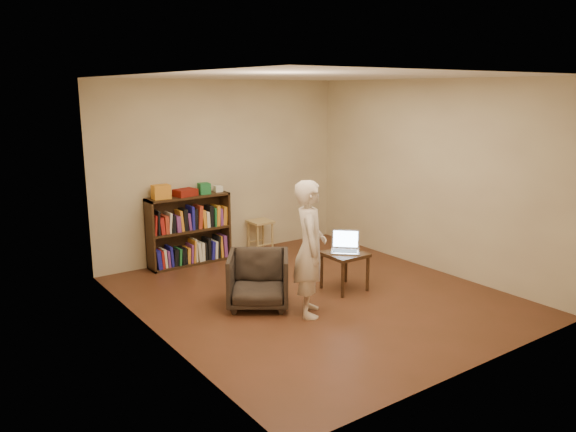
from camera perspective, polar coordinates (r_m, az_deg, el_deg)
floor at (r=6.91m, az=2.80°, el=-8.12°), size 4.50×4.50×0.00m
ceiling at (r=6.46m, az=3.05°, el=13.98°), size 4.50×4.50×0.00m
wall_back at (r=8.42m, az=-6.64°, el=4.74°), size 4.00×0.00×4.00m
wall_left at (r=5.57m, az=-13.47°, el=0.38°), size 0.00×4.50×4.50m
wall_right at (r=7.94m, az=14.36°, el=3.95°), size 0.00×4.50×4.50m
bookshelf at (r=8.15m, az=-10.04°, el=-1.80°), size 1.20×0.30×1.00m
box_yellow at (r=7.84m, az=-12.77°, el=2.41°), size 0.24×0.18×0.19m
red_cloth at (r=7.99m, az=-10.40°, el=2.36°), size 0.33×0.27×0.10m
box_green at (r=8.10m, az=-8.52°, el=2.78°), size 0.17×0.17×0.15m
box_white at (r=8.25m, az=-7.10°, el=2.77°), size 0.12×0.12×0.09m
stool at (r=8.66m, az=-2.82°, el=-1.07°), size 0.34×0.34×0.49m
armchair at (r=6.51m, az=-3.03°, el=-6.47°), size 0.96×0.97×0.64m
side_table at (r=7.03m, az=5.78°, el=-4.37°), size 0.47×0.47×0.48m
laptop at (r=7.04m, az=5.83°, el=-3.12°), size 0.44×0.44×0.26m
person at (r=6.15m, az=2.25°, el=-3.33°), size 0.61×0.66×1.52m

